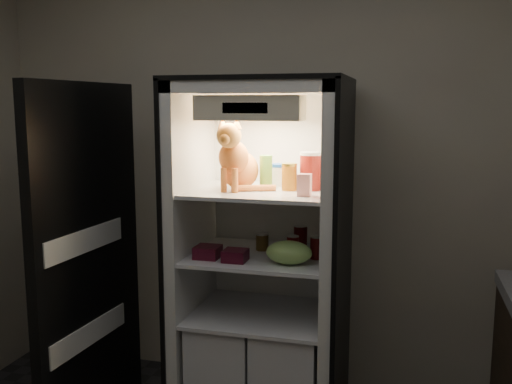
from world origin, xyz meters
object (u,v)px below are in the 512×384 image
(cream_carton, at_px, (304,185))
(soda_can_a, at_px, (300,238))
(parmesan_shaker, at_px, (266,172))
(mayo_tub, at_px, (278,175))
(soda_can_c, at_px, (293,247))
(refrigerator, at_px, (264,277))
(salsa_jar, at_px, (289,177))
(berry_box_left, at_px, (208,252))
(berry_box_right, at_px, (235,255))
(grape_bag, at_px, (289,252))
(soda_can_b, at_px, (316,248))
(condiment_jar, at_px, (262,241))
(tabby_cat, at_px, (237,162))
(pepper_jar, at_px, (311,171))

(cream_carton, height_order, soda_can_a, cream_carton)
(parmesan_shaker, distance_m, mayo_tub, 0.13)
(parmesan_shaker, height_order, soda_can_c, parmesan_shaker)
(refrigerator, relative_size, soda_can_c, 15.90)
(refrigerator, xyz_separation_m, salsa_jar, (0.15, -0.05, 0.57))
(cream_carton, bearing_deg, berry_box_left, -179.93)
(soda_can_a, xyz_separation_m, berry_box_right, (-0.28, -0.31, -0.04))
(refrigerator, bearing_deg, soda_can_c, -28.82)
(cream_carton, xyz_separation_m, soda_can_c, (-0.08, 0.11, -0.35))
(soda_can_a, bearing_deg, grape_bag, -91.00)
(salsa_jar, xyz_separation_m, cream_carton, (0.11, -0.16, -0.02))
(soda_can_b, xyz_separation_m, berry_box_left, (-0.55, -0.13, -0.03))
(parmesan_shaker, relative_size, condiment_jar, 1.85)
(refrigerator, relative_size, mayo_tub, 15.24)
(soda_can_b, distance_m, condiment_jar, 0.33)
(grape_bag, height_order, berry_box_right, grape_bag)
(cream_carton, height_order, condiment_jar, cream_carton)
(soda_can_a, bearing_deg, soda_can_c, -92.78)
(grape_bag, xyz_separation_m, berry_box_left, (-0.43, -0.00, -0.03))
(soda_can_b, height_order, berry_box_right, soda_can_b)
(soda_can_a, distance_m, soda_can_c, 0.17)
(condiment_jar, distance_m, berry_box_right, 0.27)
(soda_can_c, relative_size, berry_box_left, 0.94)
(tabby_cat, xyz_separation_m, condiment_jar, (0.11, 0.11, -0.45))
(berry_box_left, distance_m, berry_box_right, 0.16)
(parmesan_shaker, xyz_separation_m, condiment_jar, (-0.03, 0.04, -0.39))
(condiment_jar, distance_m, grape_bag, 0.31)
(soda_can_a, bearing_deg, refrigerator, -159.74)
(salsa_jar, distance_m, cream_carton, 0.20)
(soda_can_c, bearing_deg, cream_carton, -55.35)
(pepper_jar, distance_m, soda_can_b, 0.40)
(cream_carton, xyz_separation_m, condiment_jar, (-0.27, 0.23, -0.36))
(tabby_cat, height_order, soda_can_b, tabby_cat)
(refrigerator, bearing_deg, grape_bag, -48.91)
(mayo_tub, distance_m, salsa_jar, 0.17)
(soda_can_a, bearing_deg, berry_box_right, -132.35)
(salsa_jar, height_order, berry_box_right, salsa_jar)
(refrigerator, height_order, cream_carton, refrigerator)
(salsa_jar, height_order, pepper_jar, pepper_jar)
(salsa_jar, height_order, soda_can_a, salsa_jar)
(mayo_tub, relative_size, cream_carton, 1.13)
(tabby_cat, bearing_deg, berry_box_right, -73.38)
(soda_can_c, bearing_deg, grape_bag, -88.30)
(parmesan_shaker, distance_m, grape_bag, 0.46)
(grape_bag, bearing_deg, refrigerator, 131.09)
(grape_bag, bearing_deg, soda_can_a, 89.00)
(soda_can_c, height_order, condiment_jar, soda_can_c)
(salsa_jar, xyz_separation_m, berry_box_right, (-0.24, -0.19, -0.39))
(mayo_tub, bearing_deg, cream_carton, -56.34)
(tabby_cat, distance_m, berry_box_right, 0.49)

